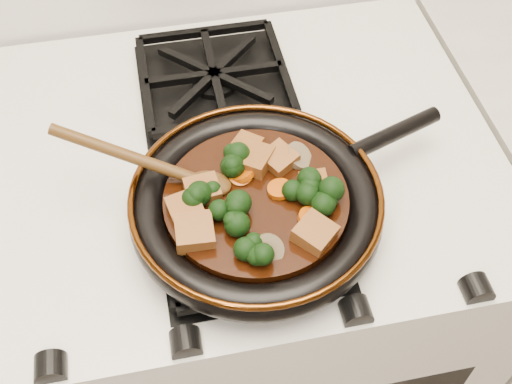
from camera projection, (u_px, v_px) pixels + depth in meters
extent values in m
cube|color=silver|center=(238.00, 303.00, 1.26)|extent=(0.76, 0.60, 0.90)
cylinder|color=black|center=(256.00, 210.00, 0.80)|extent=(0.29, 0.29, 0.01)
torus|color=black|center=(256.00, 206.00, 0.80)|extent=(0.32, 0.32, 0.04)
torus|color=#4A240A|center=(256.00, 196.00, 0.78)|extent=(0.31, 0.31, 0.01)
cylinder|color=black|center=(394.00, 133.00, 0.85)|extent=(0.14, 0.07, 0.02)
cylinder|color=black|center=(256.00, 202.00, 0.79)|extent=(0.23, 0.23, 0.02)
cube|color=brown|center=(202.00, 191.00, 0.78)|extent=(0.04, 0.04, 0.03)
cube|color=brown|center=(314.00, 185.00, 0.79)|extent=(0.04, 0.04, 0.03)
cube|color=brown|center=(185.00, 209.00, 0.76)|extent=(0.05, 0.05, 0.03)
cube|color=brown|center=(279.00, 159.00, 0.81)|extent=(0.05, 0.05, 0.03)
cube|color=brown|center=(254.00, 159.00, 0.81)|extent=(0.06, 0.06, 0.03)
cube|color=brown|center=(194.00, 232.00, 0.74)|extent=(0.05, 0.05, 0.03)
cube|color=brown|center=(314.00, 234.00, 0.74)|extent=(0.06, 0.06, 0.03)
cube|color=brown|center=(247.00, 148.00, 0.82)|extent=(0.05, 0.05, 0.03)
cylinder|color=#B14604|center=(243.00, 174.00, 0.80)|extent=(0.03, 0.03, 0.02)
cylinder|color=#B14604|center=(311.00, 218.00, 0.76)|extent=(0.03, 0.03, 0.02)
cylinder|color=#B14604|center=(199.00, 184.00, 0.79)|extent=(0.03, 0.03, 0.01)
cylinder|color=#B14604|center=(280.00, 189.00, 0.79)|extent=(0.03, 0.03, 0.01)
cylinder|color=#B14604|center=(241.00, 175.00, 0.80)|extent=(0.03, 0.03, 0.02)
cylinder|color=brown|center=(268.00, 250.00, 0.73)|extent=(0.04, 0.03, 0.03)
cylinder|color=brown|center=(255.00, 251.00, 0.73)|extent=(0.03, 0.04, 0.03)
cylinder|color=brown|center=(298.00, 156.00, 0.82)|extent=(0.05, 0.05, 0.03)
ellipsoid|color=#492D0F|center=(209.00, 184.00, 0.79)|extent=(0.07, 0.06, 0.02)
cylinder|color=#492D0F|center=(131.00, 157.00, 0.78)|extent=(0.02, 0.02, 0.20)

